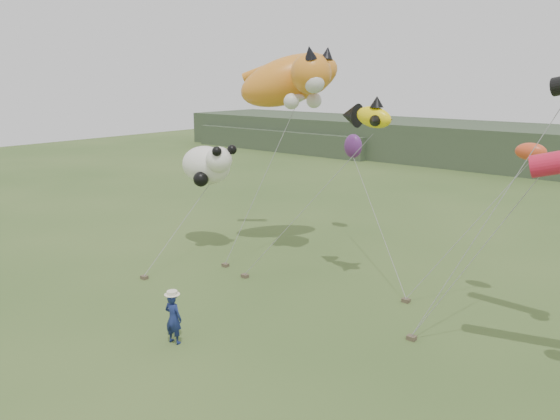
{
  "coord_description": "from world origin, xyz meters",
  "views": [
    {
      "loc": [
        12.8,
        -11.87,
        8.77
      ],
      "look_at": [
        0.45,
        3.0,
        4.05
      ],
      "focal_mm": 35.0,
      "sensor_mm": 36.0,
      "label": 1
    }
  ],
  "objects": [
    {
      "name": "fish_kite",
      "position": [
        1.25,
        7.39,
        7.26
      ],
      "size": [
        2.53,
        1.72,
        1.35
      ],
      "color": "yellow",
      "rests_on": "ground"
    },
    {
      "name": "cat_kite",
      "position": [
        -3.74,
        9.06,
        8.66
      ],
      "size": [
        6.57,
        5.47,
        3.56
      ],
      "color": "orange",
      "rests_on": "ground"
    },
    {
      "name": "festival_attendant",
      "position": [
        -0.77,
        -1.14,
        0.89
      ],
      "size": [
        0.72,
        0.54,
        1.78
      ],
      "primitive_type": "imported",
      "rotation": [
        0.0,
        0.0,
        3.33
      ],
      "color": "navy",
      "rests_on": "ground"
    },
    {
      "name": "headland",
      "position": [
        -3.11,
        44.69,
        1.92
      ],
      "size": [
        90.0,
        13.0,
        4.0
      ],
      "color": "#2D3D28",
      "rests_on": "ground"
    },
    {
      "name": "misc_kites",
      "position": [
        -0.04,
        12.39,
        5.4
      ],
      "size": [
        11.6,
        5.35,
        2.05
      ],
      "color": "#D44621",
      "rests_on": "ground"
    },
    {
      "name": "panda_kite",
      "position": [
        -7.54,
        6.87,
        4.45
      ],
      "size": [
        3.43,
        2.22,
        2.13
      ],
      "color": "white",
      "rests_on": "ground"
    },
    {
      "name": "ground",
      "position": [
        0.0,
        0.0,
        0.0
      ],
      "size": [
        120.0,
        120.0,
        0.0
      ],
      "primitive_type": "plane",
      "color": "#385123",
      "rests_on": "ground"
    },
    {
      "name": "sandbag_anchors",
      "position": [
        -1.12,
        4.67,
        0.08
      ],
      "size": [
        12.15,
        5.35,
        0.15
      ],
      "color": "brown",
      "rests_on": "ground"
    }
  ]
}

